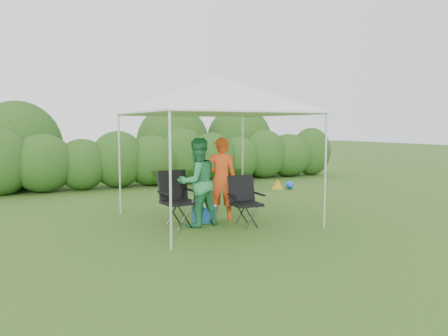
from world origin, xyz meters
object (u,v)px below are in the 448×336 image
chair_left (176,195)px  man (221,179)px  chair_right (244,197)px  woman (197,182)px  cooler (204,213)px  canopy (215,95)px

chair_left → man: bearing=-3.5°
chair_right → woman: woman is taller
woman → cooler: size_ratio=3.91×
man → cooler: bearing=27.0°
woman → cooler: (0.24, 0.22, -0.65)m
canopy → woman: bearing=-152.4°
chair_right → chair_left: (-1.15, 0.56, 0.06)m
chair_left → woman: (0.34, -0.20, 0.24)m
canopy → man: bearing=-17.7°
man → woman: size_ratio=1.00×
canopy → woman: (-0.50, -0.26, -1.64)m
chair_left → cooler: bearing=-3.0°
cooler → woman: bearing=-141.1°
woman → man: bearing=-168.0°
chair_right → man: size_ratio=0.57×
canopy → chair_right: (0.31, -0.62, -1.93)m
canopy → man: size_ratio=1.88×
chair_right → man: (-0.19, 0.58, 0.30)m
canopy → cooler: (-0.26, -0.04, -2.29)m
woman → cooler: 0.73m
chair_left → chair_right: bearing=-30.8°
chair_right → man: 0.68m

